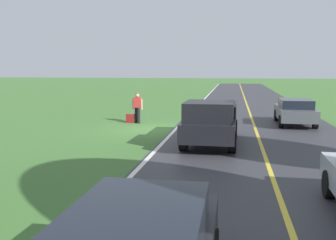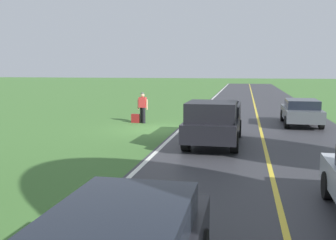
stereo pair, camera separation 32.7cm
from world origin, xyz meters
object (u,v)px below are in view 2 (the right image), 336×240
Objects in this scene: sedan_near_oncoming at (301,111)px; pickup_truck_passing at (214,121)px; suitcase_carried at (136,118)px; hitchhiker_walking at (143,106)px.

pickup_truck_passing is at bearing 56.56° from sedan_near_oncoming.
suitcase_carried is 0.09× the size of pickup_truck_passing.
sedan_near_oncoming is at bearing -123.44° from pickup_truck_passing.
hitchhiker_walking is 8.73m from sedan_near_oncoming.
hitchhiker_walking is 3.48× the size of suitcase_carried.
pickup_truck_passing is 1.23× the size of sedan_near_oncoming.
hitchhiker_walking is at bearing 5.39° from sedan_near_oncoming.
suitcase_carried is at bearing 5.40° from sedan_near_oncoming.
pickup_truck_passing reaches higher than hitchhiker_walking.
suitcase_carried is 7.43m from pickup_truck_passing.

